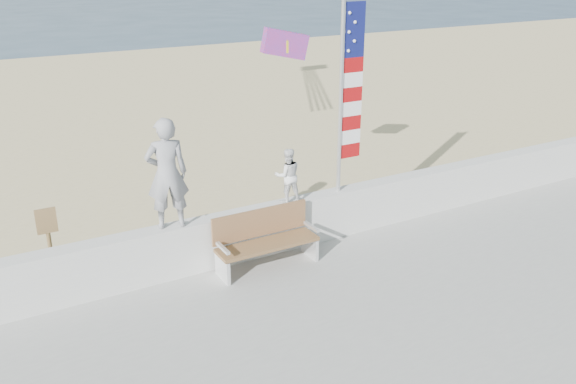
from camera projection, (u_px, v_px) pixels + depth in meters
name	position (u px, v px, depth m)	size (l,w,h in m)	color
ground	(333.00, 309.00, 9.65)	(220.00, 220.00, 0.00)	#2D435A
sand	(154.00, 156.00, 16.92)	(90.00, 40.00, 0.08)	#CFBC8A
seawall	(273.00, 227.00, 11.04)	(30.00, 0.35, 0.90)	silver
adult	(167.00, 174.00, 9.67)	(0.67, 0.44, 1.84)	gray
child	(288.00, 175.00, 10.84)	(0.49, 0.38, 1.00)	silver
bench	(265.00, 239.00, 10.47)	(1.80, 0.57, 1.00)	brown
flag	(347.00, 90.00, 10.89)	(0.50, 0.08, 3.50)	silver
parafoil_kite	(286.00, 44.00, 12.77)	(1.06, 0.44, 0.70)	red
sign	(50.00, 243.00, 9.74)	(0.32, 0.07, 1.46)	brown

